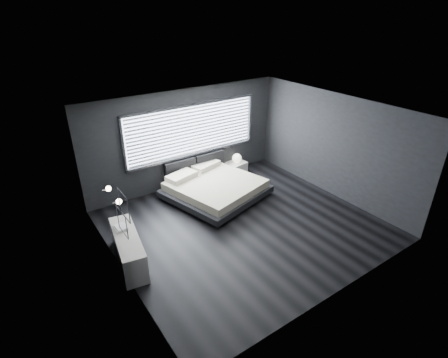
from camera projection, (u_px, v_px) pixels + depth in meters
room at (245, 173)px, 7.88m from camera, size 6.04×6.00×2.80m
window at (193, 131)px, 9.86m from camera, size 4.14×0.09×1.52m
headboard at (195, 165)px, 10.30m from camera, size 1.96×0.16×0.52m
sconce_near at (119, 202)px, 6.37m from camera, size 0.18×0.11×0.11m
sconce_far at (108, 189)px, 6.81m from camera, size 0.18×0.11×0.11m
wall_art_upper at (124, 205)px, 5.77m from camera, size 0.01×0.48×0.48m
wall_art_lower at (122, 222)px, 6.16m from camera, size 0.01×0.48×0.48m
bed at (215, 187)px, 9.65m from camera, size 2.86×2.79×0.61m
nightstand at (236, 167)px, 11.08m from camera, size 0.64×0.56×0.34m
orb_lamp at (237, 158)px, 10.94m from camera, size 0.29×0.29×0.29m
dresser at (128, 249)px, 7.17m from camera, size 0.73×1.69×0.65m
book_stack at (121, 228)px, 7.22m from camera, size 0.27×0.34×0.07m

